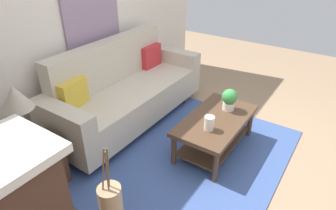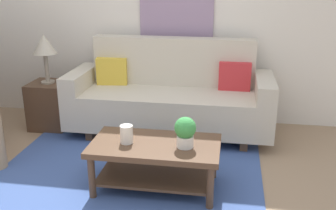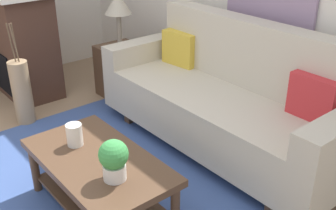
# 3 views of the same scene
# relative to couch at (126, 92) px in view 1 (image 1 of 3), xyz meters

# --- Properties ---
(ground_plane) EXTENTS (9.10, 9.10, 0.00)m
(ground_plane) POSITION_rel_couch_xyz_m (-0.22, -1.55, -0.43)
(ground_plane) COLOR #9E7F60
(wall_back) EXTENTS (5.10, 0.10, 2.70)m
(wall_back) POSITION_rel_couch_xyz_m (-0.22, 0.54, 0.92)
(wall_back) COLOR silver
(wall_back) RESTS_ON ground_plane
(area_rug) EXTENTS (2.47, 2.09, 0.01)m
(area_rug) POSITION_rel_couch_xyz_m (-0.22, -1.05, -0.43)
(area_rug) COLOR #3D5693
(area_rug) RESTS_ON ground_plane
(couch) EXTENTS (2.31, 0.84, 1.08)m
(couch) POSITION_rel_couch_xyz_m (0.00, 0.00, 0.00)
(couch) COLOR beige
(couch) RESTS_ON ground_plane
(throw_pillow_mustard) EXTENTS (0.37, 0.16, 0.32)m
(throw_pillow_mustard) POSITION_rel_couch_xyz_m (-0.72, 0.13, 0.25)
(throw_pillow_mustard) COLOR gold
(throw_pillow_mustard) RESTS_ON couch
(throw_pillow_crimson) EXTENTS (0.36, 0.12, 0.32)m
(throw_pillow_crimson) POSITION_rel_couch_xyz_m (0.72, 0.13, 0.25)
(throw_pillow_crimson) COLOR red
(throw_pillow_crimson) RESTS_ON couch
(coffee_table) EXTENTS (1.10, 0.60, 0.43)m
(coffee_table) POSITION_rel_couch_xyz_m (0.07, -1.28, -0.12)
(coffee_table) COLOR #513826
(coffee_table) RESTS_ON ground_plane
(tabletop_vase) EXTENTS (0.11, 0.11, 0.16)m
(tabletop_vase) POSITION_rel_couch_xyz_m (-0.17, -1.31, 0.08)
(tabletop_vase) COLOR white
(tabletop_vase) RESTS_ON coffee_table
(potted_plant_tabletop) EXTENTS (0.18, 0.18, 0.26)m
(potted_plant_tabletop) POSITION_rel_couch_xyz_m (0.33, -1.31, 0.14)
(potted_plant_tabletop) COLOR white
(potted_plant_tabletop) RESTS_ON coffee_table
(side_table) EXTENTS (0.44, 0.44, 0.56)m
(side_table) POSITION_rel_couch_xyz_m (-1.45, -0.08, -0.15)
(side_table) COLOR #513826
(side_table) RESTS_ON ground_plane
(table_lamp) EXTENTS (0.28, 0.28, 0.57)m
(table_lamp) POSITION_rel_couch_xyz_m (-1.45, -0.08, 0.56)
(table_lamp) COLOR gray
(table_lamp) RESTS_ON side_table
(floor_vase_branch_a) EXTENTS (0.01, 0.04, 0.36)m
(floor_vase_branch_a) POSITION_rel_couch_xyz_m (-1.49, -1.17, 0.38)
(floor_vase_branch_a) COLOR brown
(floor_vase_branch_a) RESTS_ON floor_vase
(floor_vase_branch_b) EXTENTS (0.05, 0.03, 0.36)m
(floor_vase_branch_b) POSITION_rel_couch_xyz_m (-1.52, -1.15, 0.38)
(floor_vase_branch_b) COLOR brown
(floor_vase_branch_b) RESTS_ON floor_vase
(floor_vase_branch_c) EXTENTS (0.02, 0.04, 0.36)m
(floor_vase_branch_c) POSITION_rel_couch_xyz_m (-1.52, -1.19, 0.38)
(floor_vase_branch_c) COLOR brown
(floor_vase_branch_c) RESTS_ON floor_vase
(framed_painting) EXTENTS (0.89, 0.03, 0.86)m
(framed_painting) POSITION_rel_couch_xyz_m (0.00, 0.47, 1.01)
(framed_painting) COLOR gray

